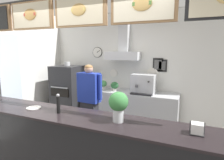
% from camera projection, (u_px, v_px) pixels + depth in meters
% --- Properties ---
extents(back_wall_assembly, '(4.59, 2.52, 2.85)m').
position_uv_depth(back_wall_assembly, '(130.00, 66.00, 4.75)').
color(back_wall_assembly, '#9E9E99').
rests_on(back_wall_assembly, ground_plane).
extents(service_counter, '(3.64, 0.60, 1.09)m').
position_uv_depth(service_counter, '(70.00, 152.00, 2.57)').
color(service_counter, black).
rests_on(service_counter, ground_plane).
extents(back_prep_counter, '(2.30, 0.63, 0.91)m').
position_uv_depth(back_prep_counter, '(129.00, 110.00, 4.67)').
color(back_prep_counter, '#B7BABF').
rests_on(back_prep_counter, ground_plane).
extents(pizza_oven, '(0.70, 0.71, 1.60)m').
position_uv_depth(pizza_oven, '(68.00, 94.00, 5.00)').
color(pizza_oven, '#232326').
rests_on(pizza_oven, ground_plane).
extents(shop_worker, '(0.58, 0.24, 1.63)m').
position_uv_depth(shop_worker, '(89.00, 103.00, 3.80)').
color(shop_worker, '#232328').
rests_on(shop_worker, ground_plane).
extents(espresso_machine, '(0.54, 0.46, 0.45)m').
position_uv_depth(espresso_machine, '(143.00, 84.00, 4.41)').
color(espresso_machine, silver).
rests_on(espresso_machine, back_prep_counter).
extents(potted_basil, '(0.19, 0.19, 0.23)m').
position_uv_depth(potted_basil, '(103.00, 84.00, 4.86)').
color(potted_basil, beige).
rests_on(potted_basil, back_prep_counter).
extents(potted_sage, '(0.19, 0.19, 0.22)m').
position_uv_depth(potted_sage, '(115.00, 86.00, 4.70)').
color(potted_sage, beige).
rests_on(potted_sage, back_prep_counter).
extents(pepper_grinder, '(0.05, 0.05, 0.26)m').
position_uv_depth(pepper_grinder, '(58.00, 104.00, 2.51)').
color(pepper_grinder, black).
rests_on(pepper_grinder, service_counter).
extents(basil_vase, '(0.23, 0.23, 0.36)m').
position_uv_depth(basil_vase, '(118.00, 105.00, 2.20)').
color(basil_vase, silver).
rests_on(basil_vase, service_counter).
extents(napkin_holder, '(0.14, 0.13, 0.13)m').
position_uv_depth(napkin_holder, '(197.00, 129.00, 1.90)').
color(napkin_holder, '#262628').
rests_on(napkin_holder, service_counter).
extents(condiment_plate, '(0.20, 0.20, 0.01)m').
position_uv_depth(condiment_plate, '(34.00, 108.00, 2.73)').
color(condiment_plate, white).
rests_on(condiment_plate, service_counter).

